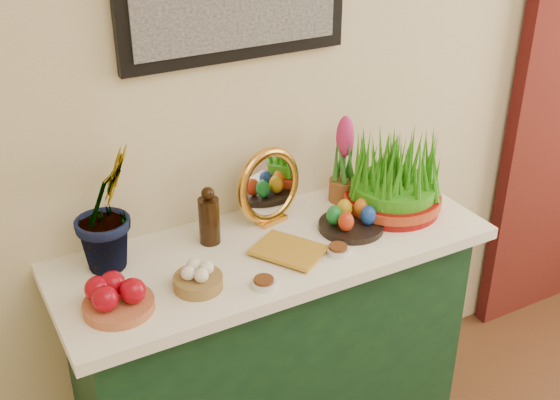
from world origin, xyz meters
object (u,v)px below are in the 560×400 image
at_px(sideboard, 273,357).
at_px(hyacinth_green, 104,191).
at_px(book, 276,262).
at_px(wheatgrass_sabzeh, 394,178).
at_px(mirror, 269,187).

distance_m(sideboard, hyacinth_green, 0.87).
xyz_separation_m(sideboard, book, (-0.05, -0.12, 0.48)).
height_order(sideboard, book, book).
relative_size(hyacinth_green, wheatgrass_sabzeh, 1.50).
bearing_deg(sideboard, mirror, 65.87).
distance_m(hyacinth_green, wheatgrass_sabzeh, 0.97).
bearing_deg(hyacinth_green, mirror, -33.09).
height_order(sideboard, hyacinth_green, hyacinth_green).
distance_m(mirror, wheatgrass_sabzeh, 0.43).
distance_m(hyacinth_green, mirror, 0.56).
height_order(sideboard, wheatgrass_sabzeh, wheatgrass_sabzeh).
relative_size(sideboard, book, 6.27).
bearing_deg(hyacinth_green, wheatgrass_sabzeh, -41.61).
xyz_separation_m(sideboard, wheatgrass_sabzeh, (0.47, 0.00, 0.59)).
bearing_deg(wheatgrass_sabzeh, mirror, 161.57).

